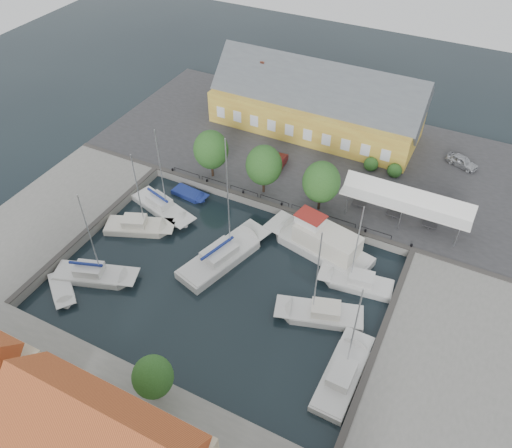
{
  "coord_description": "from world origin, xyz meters",
  "views": [
    {
      "loc": [
        18.05,
        -29.98,
        38.25
      ],
      "look_at": [
        0.0,
        6.0,
        1.5
      ],
      "focal_mm": 35.0,
      "sensor_mm": 36.0,
      "label": 1
    }
  ],
  "objects_px": {
    "east_boat_b": "(321,315)",
    "west_boat_b": "(139,228)",
    "warehouse": "(312,104)",
    "car_silver": "(462,161)",
    "car_red": "(278,163)",
    "east_boat_c": "(342,376)",
    "west_boat_d": "(94,276)",
    "launch_sw": "(62,290)",
    "tent_canopy": "(406,201)",
    "west_boat_a": "(162,208)",
    "launch_nw": "(190,195)",
    "center_sailboat": "(223,257)",
    "east_boat_a": "(357,284)",
    "trawler": "(321,244)"
  },
  "relations": [
    {
      "from": "center_sailboat",
      "to": "west_boat_b",
      "type": "distance_m",
      "value": 10.77
    },
    {
      "from": "warehouse",
      "to": "car_silver",
      "type": "distance_m",
      "value": 20.9
    },
    {
      "from": "center_sailboat",
      "to": "east_boat_a",
      "type": "height_order",
      "value": "center_sailboat"
    },
    {
      "from": "west_boat_d",
      "to": "launch_sw",
      "type": "relative_size",
      "value": 2.22
    },
    {
      "from": "east_boat_a",
      "to": "east_boat_c",
      "type": "xyz_separation_m",
      "value": [
        2.09,
        -10.47,
        -0.0
      ]
    },
    {
      "from": "warehouse",
      "to": "launch_nw",
      "type": "xyz_separation_m",
      "value": [
        -7.66,
        -19.89,
        -4.34
      ]
    },
    {
      "from": "east_boat_c",
      "to": "west_boat_a",
      "type": "bearing_deg",
      "value": 156.53
    },
    {
      "from": "west_boat_b",
      "to": "west_boat_d",
      "type": "distance_m",
      "value": 7.92
    },
    {
      "from": "warehouse",
      "to": "west_boat_a",
      "type": "xyz_separation_m",
      "value": [
        -9.05,
        -23.63,
        -4.16
      ]
    },
    {
      "from": "east_boat_a",
      "to": "launch_nw",
      "type": "distance_m",
      "value": 23.13
    },
    {
      "from": "center_sailboat",
      "to": "west_boat_d",
      "type": "height_order",
      "value": "center_sailboat"
    },
    {
      "from": "east_boat_a",
      "to": "east_boat_c",
      "type": "height_order",
      "value": "east_boat_c"
    },
    {
      "from": "car_silver",
      "to": "west_boat_d",
      "type": "distance_m",
      "value": 46.15
    },
    {
      "from": "east_boat_c",
      "to": "car_silver",
      "type": "bearing_deg",
      "value": 84.02
    },
    {
      "from": "trawler",
      "to": "center_sailboat",
      "type": "bearing_deg",
      "value": -146.72
    },
    {
      "from": "east_boat_a",
      "to": "launch_nw",
      "type": "bearing_deg",
      "value": 168.49
    },
    {
      "from": "east_boat_b",
      "to": "west_boat_b",
      "type": "bearing_deg",
      "value": 174.59
    },
    {
      "from": "center_sailboat",
      "to": "launch_nw",
      "type": "xyz_separation_m",
      "value": [
        -8.88,
        7.5,
        -0.27
      ]
    },
    {
      "from": "car_red",
      "to": "launch_sw",
      "type": "relative_size",
      "value": 0.76
    },
    {
      "from": "west_boat_a",
      "to": "west_boat_b",
      "type": "bearing_deg",
      "value": -97.15
    },
    {
      "from": "east_boat_c",
      "to": "launch_sw",
      "type": "distance_m",
      "value": 28.18
    },
    {
      "from": "car_silver",
      "to": "car_red",
      "type": "relative_size",
      "value": 1.02
    },
    {
      "from": "car_red",
      "to": "launch_nw",
      "type": "height_order",
      "value": "car_red"
    },
    {
      "from": "car_red",
      "to": "west_boat_a",
      "type": "bearing_deg",
      "value": -130.73
    },
    {
      "from": "trawler",
      "to": "west_boat_d",
      "type": "xyz_separation_m",
      "value": [
        -19.2,
        -13.86,
        -0.75
      ]
    },
    {
      "from": "east_boat_b",
      "to": "west_boat_a",
      "type": "bearing_deg",
      "value": 164.64
    },
    {
      "from": "launch_nw",
      "to": "west_boat_b",
      "type": "bearing_deg",
      "value": -103.75
    },
    {
      "from": "warehouse",
      "to": "center_sailboat",
      "type": "xyz_separation_m",
      "value": [
        1.22,
        -27.39,
        -4.07
      ]
    },
    {
      "from": "tent_canopy",
      "to": "west_boat_b",
      "type": "bearing_deg",
      "value": -152.3
    },
    {
      "from": "car_red",
      "to": "east_boat_a",
      "type": "bearing_deg",
      "value": -46.45
    },
    {
      "from": "center_sailboat",
      "to": "launch_sw",
      "type": "xyz_separation_m",
      "value": [
        -12.11,
        -10.91,
        -0.27
      ]
    },
    {
      "from": "east_boat_b",
      "to": "east_boat_c",
      "type": "height_order",
      "value": "east_boat_b"
    },
    {
      "from": "warehouse",
      "to": "east_boat_c",
      "type": "bearing_deg",
      "value": -63.96
    },
    {
      "from": "car_silver",
      "to": "trawler",
      "type": "height_order",
      "value": "trawler"
    },
    {
      "from": "car_red",
      "to": "east_boat_c",
      "type": "xyz_separation_m",
      "value": [
        17.0,
        -23.84,
        -1.4
      ]
    },
    {
      "from": "trawler",
      "to": "launch_sw",
      "type": "relative_size",
      "value": 2.44
    },
    {
      "from": "east_boat_b",
      "to": "launch_sw",
      "type": "relative_size",
      "value": 2.2
    },
    {
      "from": "east_boat_c",
      "to": "west_boat_d",
      "type": "xyz_separation_m",
      "value": [
        -26.29,
        -0.52,
        0.01
      ]
    },
    {
      "from": "car_silver",
      "to": "launch_nw",
      "type": "height_order",
      "value": "car_silver"
    },
    {
      "from": "tent_canopy",
      "to": "launch_sw",
      "type": "bearing_deg",
      "value": -138.36
    },
    {
      "from": "tent_canopy",
      "to": "east_boat_b",
      "type": "bearing_deg",
      "value": -102.11
    },
    {
      "from": "west_boat_b",
      "to": "east_boat_c",
      "type": "bearing_deg",
      "value": -15.51
    },
    {
      "from": "car_silver",
      "to": "warehouse",
      "type": "bearing_deg",
      "value": 110.55
    },
    {
      "from": "center_sailboat",
      "to": "west_boat_a",
      "type": "height_order",
      "value": "center_sailboat"
    },
    {
      "from": "tent_canopy",
      "to": "east_boat_a",
      "type": "height_order",
      "value": "east_boat_a"
    },
    {
      "from": "car_red",
      "to": "west_boat_d",
      "type": "relative_size",
      "value": 0.34
    },
    {
      "from": "car_silver",
      "to": "west_boat_d",
      "type": "bearing_deg",
      "value": 161.17
    },
    {
      "from": "west_boat_d",
      "to": "tent_canopy",
      "type": "bearing_deg",
      "value": 39.98
    },
    {
      "from": "east_boat_c",
      "to": "tent_canopy",
      "type": "bearing_deg",
      "value": 91.34
    },
    {
      "from": "tent_canopy",
      "to": "car_silver",
      "type": "distance_m",
      "value": 14.23
    }
  ]
}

